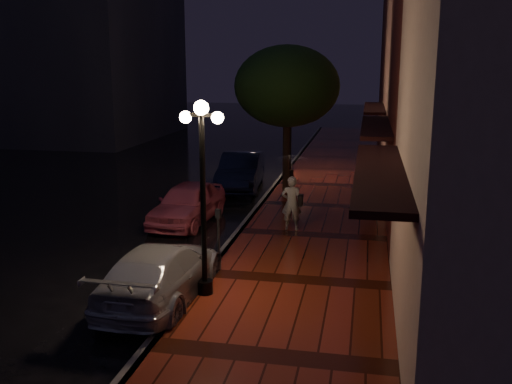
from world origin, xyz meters
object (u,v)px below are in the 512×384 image
Objects in this scene: woman_with_umbrella at (292,180)px; parking_meter at (218,231)px; silver_car at (161,273)px; street_tree at (287,89)px; navy_car at (241,171)px; streetlamp_far at (290,123)px; streetlamp_near at (203,187)px; pink_car at (188,203)px.

woman_with_umbrella is 3.76m from parking_meter.
parking_meter reaches higher than silver_car.
street_tree is 1.25× the size of navy_car.
woman_with_umbrella is (1.23, -8.60, -0.88)m from streetlamp_far.
streetlamp_far is 0.96× the size of silver_car.
woman_with_umbrella reaches higher than silver_car.
streetlamp_near is 5.60m from woman_with_umbrella.
streetlamp_far is 3.51m from navy_car.
navy_car is 6.94m from woman_with_umbrella.
woman_with_umbrella is at bearing 77.14° from streetlamp_near.
streetlamp_near reaches higher than parking_meter.
street_tree is at bearing 88.65° from streetlamp_near.
navy_car is 11.82m from silver_car.
streetlamp_far is 1.07× the size of pink_car.
street_tree reaches higher than parking_meter.
silver_car is (-1.21, -11.20, -3.60)m from street_tree.
navy_car is (-2.02, 0.59, -3.48)m from street_tree.
pink_car is at bearing -106.30° from streetlamp_far.
silver_car is 6.11m from woman_with_umbrella.
silver_car is (0.81, -11.79, -0.11)m from navy_car.
streetlamp_far is at bearing 101.35° from parking_meter.
silver_car is at bearing -167.74° from streetlamp_near.
navy_car reaches higher than silver_car.
street_tree is (0.26, -3.01, 1.64)m from streetlamp_far.
woman_with_umbrella is (2.18, 5.60, 1.07)m from silver_car.
streetlamp_far is at bearing 78.07° from pink_car.
streetlamp_near is 11.86m from navy_car.
streetlamp_near is 0.93× the size of navy_car.
parking_meter is at bearing -107.60° from silver_car.
navy_car is at bearing 111.51° from parking_meter.
streetlamp_near reaches higher than pink_car.
street_tree is at bearing 99.38° from parking_meter.
woman_with_umbrella is at bearing -80.14° from street_tree.
woman_with_umbrella is (1.23, 5.40, -0.88)m from streetlamp_near.
street_tree is 1.44× the size of pink_car.
street_tree is 6.64m from pink_car.
street_tree is at bearing 66.83° from pink_car.
street_tree reaches higher than streetlamp_near.
parking_meter is at bearing 65.32° from woman_with_umbrella.
pink_car is (-2.33, 6.02, -1.92)m from streetlamp_near.
pink_car is at bearing 130.16° from parking_meter.
street_tree reaches higher than silver_car.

